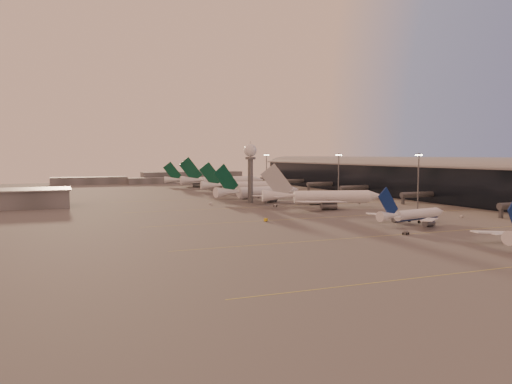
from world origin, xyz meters
name	(u,v)px	position (x,y,z in m)	size (l,w,h in m)	color
ground	(391,242)	(0.00, 0.00, 0.00)	(700.00, 700.00, 0.00)	#504E4D
taxiway_markings	(366,215)	(30.00, 56.00, 0.01)	(180.00, 185.25, 0.02)	gold
terminal	(428,179)	(107.88, 110.09, 10.52)	(57.00, 362.00, 23.04)	black
radar_tower	(250,161)	(5.00, 120.00, 20.95)	(6.40, 6.40, 31.10)	#56595E
mast_b	(418,180)	(55.00, 55.00, 13.74)	(3.60, 0.56, 25.00)	#56595E
mast_c	(339,175)	(50.00, 110.00, 13.74)	(3.60, 0.56, 25.00)	#56595E
mast_d	(266,170)	(48.00, 200.00, 13.74)	(3.60, 0.56, 25.00)	#56595E
distant_horizon	(163,178)	(2.62, 325.14, 3.89)	(165.00, 37.50, 9.00)	#5C5E63
narrowbody_mid	(413,216)	(29.39, 26.76, 2.75)	(34.37, 27.15, 13.59)	white
widebody_white	(324,200)	(29.04, 88.32, 3.52)	(56.49, 44.70, 20.30)	white
greentail_a	(259,194)	(14.04, 129.98, 3.49)	(53.52, 42.74, 19.75)	white
greentail_b	(244,188)	(23.58, 179.02, 3.52)	(54.73, 43.99, 19.90)	white
greentail_c	(223,183)	(26.79, 229.62, 4.02)	(62.72, 50.56, 22.77)	white
greentail_d	(199,182)	(16.14, 257.93, 3.37)	(50.49, 40.10, 19.06)	white
gsv_tug_mid	(406,233)	(12.11, 8.95, 0.52)	(3.52, 4.15, 1.02)	#515355
gsv_truck_b	(462,215)	(59.51, 35.04, 0.97)	(4.97, 3.47, 1.89)	silver
gsv_truck_c	(266,218)	(-14.83, 53.24, 1.16)	(5.69, 5.01, 2.27)	yellow
gsv_catering_b	(396,203)	(61.82, 78.12, 1.78)	(4.75, 3.51, 3.56)	yellow
gsv_tug_far	(275,205)	(9.45, 99.24, 0.52)	(3.84, 4.07, 1.01)	silver
gsv_truck_d	(210,203)	(-16.33, 118.77, 1.00)	(1.92, 4.88, 1.96)	silver
gsv_tug_hangar	(284,196)	(36.73, 147.50, 0.53)	(3.67, 2.27, 1.03)	yellow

